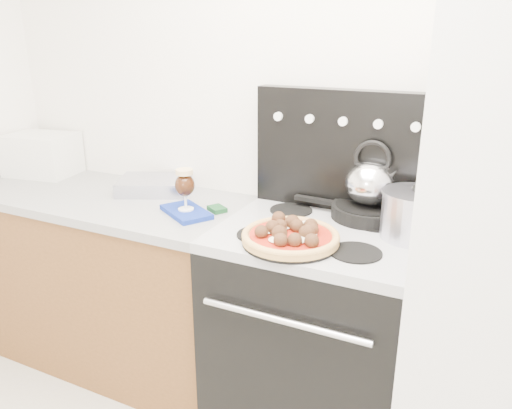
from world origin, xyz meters
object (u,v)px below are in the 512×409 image
Objects in this scene: stove_body at (315,337)px; tea_kettle at (371,179)px; stock_pot at (414,216)px; beer_glass at (185,189)px; toaster_oven at (42,154)px; skillet at (368,211)px; pizza at (291,234)px; oven_mitt at (186,212)px; pizza_pan at (290,242)px; base_cabinet at (112,281)px.

tea_kettle is at bearing 57.80° from stove_body.
beer_glass is at bearing -173.16° from stock_pot.
stove_body is 1.74m from toaster_oven.
skillet is at bearing -7.42° from toaster_oven.
pizza is at bearing -14.50° from beer_glass.
pizza_pan is at bearing -14.50° from oven_mitt.
stove_body is 0.69m from tea_kettle.
pizza is 1.16× the size of skillet.
stock_pot reaches higher than pizza.
stove_body is 2.54× the size of pizza.
oven_mitt is 0.93m from stock_pot.
tea_kettle is 0.25m from stock_pot.
oven_mitt is at bearing -143.16° from tea_kettle.
beer_glass is (1.05, -0.20, 0.00)m from toaster_oven.
tea_kettle reaches higher than stove_body.
pizza reaches higher than stove_body.
base_cabinet is 1.65× the size of stove_body.
beer_glass is 0.76m from skillet.
tea_kettle is (0.72, 0.24, 0.17)m from oven_mitt.
stove_body is 0.66m from stock_pot.
toaster_oven is 1.08m from oven_mitt.
skillet is at bearing 8.49° from base_cabinet.
beer_glass is at bearing -161.21° from skillet.
pizza_pan is at bearing -97.62° from tea_kettle.
stock_pot is at bearing 33.19° from pizza_pan.
pizza_pan is 0.99× the size of pizza.
tea_kettle is at bearing 0.00° from skillet.
skillet reaches higher than pizza_pan.
oven_mitt is at bearing -176.60° from stove_body.
stock_pot is at bearing 6.84° from beer_glass.
oven_mitt is 1.35× the size of beer_glass.
pizza_pan is (-0.05, -0.17, 0.49)m from stove_body.
stock_pot is (1.43, 0.05, 0.57)m from base_cabinet.
toaster_oven reaches higher than oven_mitt.
base_cabinet is 0.80m from toaster_oven.
pizza is at bearing -115.67° from skillet.
base_cabinet is at bearing -171.51° from skillet.
beer_glass is 0.61× the size of skillet.
oven_mitt is 0.55m from pizza.
toaster_oven is 1.62m from pizza.
pizza is (0.53, -0.14, -0.06)m from beer_glass.
beer_glass is 0.52× the size of pizza.
pizza_pan is (0.53, -0.14, 0.02)m from oven_mitt.
stock_pot reaches higher than base_cabinet.
oven_mitt is at bearing -161.21° from skillet.
tea_kettle is at bearing 8.49° from base_cabinet.
pizza_pan reaches higher than oven_mitt.
stove_body is at bearing 73.30° from pizza.
oven_mitt is 0.78m from tea_kettle.
stock_pot is (0.19, -0.14, -0.08)m from tea_kettle.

